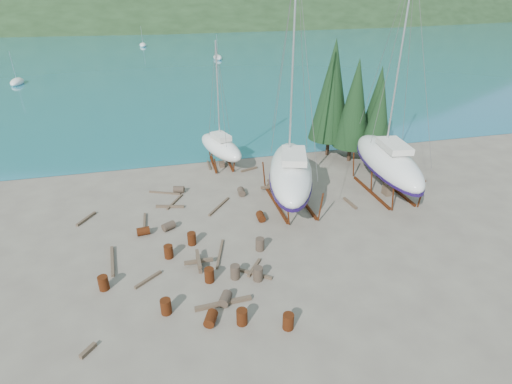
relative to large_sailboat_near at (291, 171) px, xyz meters
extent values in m
plane|color=#5F554B|center=(-3.86, -4.81, -2.82)|extent=(600.00, 600.00, 0.00)
plane|color=teal|center=(-3.86, 310.19, -2.81)|extent=(700.00, 700.00, 0.00)
ellipsoid|color=#1E3118|center=(-3.86, 315.19, -2.82)|extent=(800.00, 360.00, 110.00)
cube|color=beige|center=(-63.86, 185.19, -0.82)|extent=(6.00, 5.00, 4.00)
cube|color=#A54C2D|center=(-63.86, 185.19, 1.98)|extent=(6.60, 5.60, 1.60)
cube|color=beige|center=(-23.86, 185.19, -0.82)|extent=(6.00, 5.00, 4.00)
cube|color=#A54C2D|center=(-23.86, 185.19, 1.98)|extent=(6.60, 5.60, 1.60)
cube|color=beige|center=(26.14, 185.19, -0.82)|extent=(6.00, 5.00, 4.00)
cube|color=#A54C2D|center=(26.14, 185.19, 1.98)|extent=(6.60, 5.60, 1.60)
cylinder|color=black|center=(8.64, 7.19, -2.02)|extent=(0.36, 0.36, 1.60)
cone|color=black|center=(8.64, 7.19, 2.98)|extent=(3.60, 3.60, 8.40)
cylinder|color=black|center=(10.14, 5.19, -2.14)|extent=(0.36, 0.36, 1.36)
cone|color=black|center=(10.14, 5.19, 2.11)|extent=(3.06, 3.06, 7.14)
cylinder|color=black|center=(7.14, 9.19, -1.90)|extent=(0.36, 0.36, 1.84)
cone|color=black|center=(7.14, 9.19, 3.85)|extent=(4.14, 4.14, 9.66)
cylinder|color=black|center=(11.64, 8.19, -2.10)|extent=(0.36, 0.36, 1.44)
cone|color=black|center=(11.64, 8.19, 2.40)|extent=(3.24, 3.24, 7.56)
ellipsoid|color=white|center=(-33.86, 55.19, -2.44)|extent=(2.00, 5.00, 1.40)
cylinder|color=silver|center=(-33.86, 55.19, 0.41)|extent=(0.08, 0.08, 5.00)
ellipsoid|color=white|center=(6.14, 75.19, -2.44)|extent=(2.00, 5.00, 1.40)
cylinder|color=silver|center=(6.14, 75.19, 0.41)|extent=(0.08, 0.08, 5.00)
ellipsoid|color=white|center=(-11.86, 105.19, -2.44)|extent=(2.00, 5.00, 1.40)
cylinder|color=silver|center=(-11.86, 105.19, 0.41)|extent=(0.08, 0.08, 5.00)
ellipsoid|color=white|center=(0.00, 0.02, -0.04)|extent=(6.36, 11.56, 2.59)
cube|color=#1A0C3E|center=(0.00, -0.53, -0.89)|extent=(0.83, 1.98, 1.00)
cube|color=silver|center=(0.00, -0.53, 1.50)|extent=(2.68, 3.71, 0.50)
cylinder|color=silver|center=(0.00, 0.58, 8.01)|extent=(0.14, 0.14, 13.32)
cube|color=#632F10|center=(-1.13, 0.02, -2.72)|extent=(0.18, 6.11, 0.20)
cube|color=#632F10|center=(1.13, 0.02, -2.72)|extent=(0.18, 6.11, 0.20)
cube|color=brown|center=(0.00, -0.53, -2.33)|extent=(0.50, 0.80, 0.98)
ellipsoid|color=white|center=(8.39, 0.06, -0.01)|extent=(4.53, 11.34, 2.61)
cube|color=#1A0C3E|center=(8.39, -0.49, -0.86)|extent=(0.49, 2.00, 1.00)
cube|color=silver|center=(8.39, -0.49, 1.54)|extent=(2.15, 3.50, 0.50)
cylinder|color=silver|center=(8.39, 0.61, 8.02)|extent=(0.14, 0.14, 13.24)
cube|color=#632F10|center=(7.27, 0.06, -2.72)|extent=(0.18, 6.07, 0.20)
cube|color=#632F10|center=(9.52, 0.06, -2.72)|extent=(0.18, 6.07, 0.20)
cube|color=brown|center=(8.39, -0.49, -2.32)|extent=(0.50, 0.80, 1.00)
ellipsoid|color=white|center=(-4.02, 9.19, -0.97)|extent=(4.34, 7.55, 1.85)
cube|color=#1A0C3E|center=(-4.02, 8.83, -1.44)|extent=(0.63, 1.31, 1.00)
cube|color=silver|center=(-4.02, 8.83, 0.21)|extent=(1.84, 2.44, 0.50)
cylinder|color=silver|center=(-4.02, 9.55, 4.38)|extent=(0.14, 0.14, 8.64)
cube|color=#632F10|center=(-4.81, 9.19, -2.72)|extent=(0.18, 3.96, 0.20)
cube|color=#632F10|center=(-3.22, 9.19, -2.72)|extent=(0.18, 3.96, 0.20)
cube|color=brown|center=(-4.02, 8.83, -2.61)|extent=(0.50, 0.80, 0.43)
imported|color=navy|center=(0.16, -0.86, -1.86)|extent=(0.48, 0.71, 1.91)
cylinder|color=#632F10|center=(-13.59, -7.26, -2.38)|extent=(0.58, 0.58, 0.88)
cylinder|color=#2D2823|center=(-7.03, -10.06, -2.53)|extent=(0.91, 1.05, 0.58)
cylinder|color=#632F10|center=(-11.42, -1.91, -2.53)|extent=(0.93, 0.66, 0.58)
cylinder|color=#632F10|center=(-6.46, -11.76, -2.38)|extent=(0.58, 0.58, 0.88)
cylinder|color=#2D2823|center=(-3.93, -5.66, -2.38)|extent=(0.58, 0.58, 0.88)
cylinder|color=#632F10|center=(-2.91, -1.96, -2.53)|extent=(0.60, 0.90, 0.58)
cylinder|color=#632F10|center=(-4.25, -12.63, -2.38)|extent=(0.58, 0.58, 0.88)
cylinder|color=#632F10|center=(-9.81, -5.05, -2.38)|extent=(0.58, 0.58, 0.88)
cylinder|color=#2D2823|center=(-8.50, 4.12, -2.53)|extent=(1.01, 0.81, 0.58)
cylinder|color=#632F10|center=(-10.21, -10.06, -2.38)|extent=(0.58, 0.58, 0.88)
cylinder|color=#2D2823|center=(-3.45, 2.40, -2.53)|extent=(0.62, 0.91, 0.58)
cylinder|color=#632F10|center=(-8.01, -11.33, -2.53)|extent=(0.87, 1.04, 0.58)
cylinder|color=#632F10|center=(-7.61, -8.02, -2.38)|extent=(0.58, 0.58, 0.88)
cylinder|color=#632F10|center=(-8.22, -3.91, -2.38)|extent=(0.58, 0.58, 0.88)
cylinder|color=#2D2823|center=(-9.65, -1.65, -2.53)|extent=(1.05, 0.94, 0.58)
cylinder|color=#2D2823|center=(-4.80, -8.59, -2.38)|extent=(0.58, 0.58, 0.88)
cylinder|color=#2D2823|center=(-6.08, -8.09, -2.38)|extent=(0.58, 0.58, 0.88)
cube|color=brown|center=(-9.71, 4.21, -2.75)|extent=(2.58, 1.23, 0.14)
cube|color=brown|center=(4.69, -1.30, -2.72)|extent=(0.39, 1.85, 0.19)
cube|color=brown|center=(-15.60, 1.21, -2.73)|extent=(1.25, 1.79, 0.19)
cube|color=brown|center=(-6.59, -5.55, -2.74)|extent=(1.00, 3.02, 0.15)
cube|color=brown|center=(-4.95, -8.06, -2.74)|extent=(2.03, 1.58, 0.16)
cube|color=brown|center=(-1.66, 7.24, -2.72)|extent=(1.71, 0.76, 0.19)
cube|color=brown|center=(-4.77, -7.53, -2.73)|extent=(1.20, 1.54, 0.17)
cube|color=brown|center=(-9.39, 1.64, -2.72)|extent=(2.21, 0.78, 0.19)
cube|color=brown|center=(-5.25, 9.19, -2.74)|extent=(0.17, 2.12, 0.15)
cube|color=brown|center=(-5.62, 0.72, -2.74)|extent=(2.05, 2.54, 0.16)
cube|color=brown|center=(-11.14, -7.11, -2.73)|extent=(1.61, 1.31, 0.17)
cube|color=brown|center=(-13.95, -11.79, -2.71)|extent=(0.75, 0.83, 0.22)
cube|color=brown|center=(-13.33, -4.70, -2.73)|extent=(0.46, 3.16, 0.18)
cube|color=brown|center=(-8.98, 2.38, -2.74)|extent=(1.44, 2.28, 0.15)
cube|color=brown|center=(-7.16, -10.19, -2.70)|extent=(3.16, 0.41, 0.23)
cube|color=brown|center=(-11.36, -0.29, -2.74)|extent=(0.22, 2.48, 0.16)
cube|color=brown|center=(-8.05, -6.33, -2.72)|extent=(0.20, 1.80, 0.20)
cube|color=brown|center=(-8.05, -6.33, -2.52)|extent=(1.80, 0.20, 0.20)
cube|color=brown|center=(-8.05, -6.33, -2.32)|extent=(0.20, 1.80, 0.20)
cube|color=brown|center=(-0.78, 2.71, -2.72)|extent=(0.20, 1.80, 0.20)
cube|color=brown|center=(-0.78, 2.71, -2.52)|extent=(1.80, 0.20, 0.20)
cube|color=brown|center=(-0.78, 2.71, -2.32)|extent=(0.20, 1.80, 0.20)
camera|label=1|loc=(-9.45, -26.79, 12.61)|focal=28.00mm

